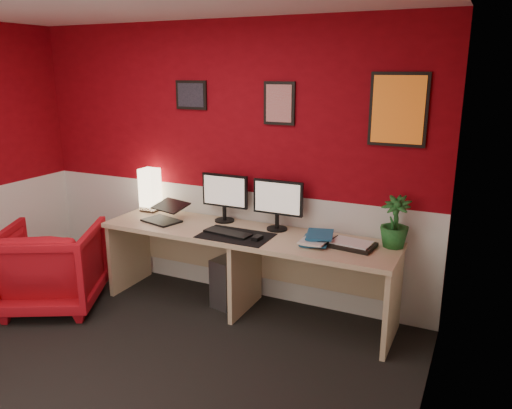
{
  "coord_description": "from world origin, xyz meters",
  "views": [
    {
      "loc": [
        2.22,
        -2.21,
        2.08
      ],
      "look_at": [
        0.6,
        1.21,
        1.05
      ],
      "focal_mm": 34.98,
      "sensor_mm": 36.0,
      "label": 1
    }
  ],
  "objects_px": {
    "monitor_right": "(277,197)",
    "pc_tower": "(234,279)",
    "shoji_lamp": "(150,191)",
    "monitor_left": "(224,190)",
    "desk": "(245,272)",
    "laptop": "(161,210)",
    "potted_plant": "(395,222)",
    "zen_tray": "(352,245)",
    "armchair": "(52,267)"
  },
  "relations": [
    {
      "from": "monitor_left",
      "to": "armchair",
      "type": "xyz_separation_m",
      "value": [
        -1.29,
        -0.87,
        -0.64
      ]
    },
    {
      "from": "shoji_lamp",
      "to": "potted_plant",
      "type": "relative_size",
      "value": 0.98
    },
    {
      "from": "shoji_lamp",
      "to": "monitor_right",
      "type": "distance_m",
      "value": 1.36
    },
    {
      "from": "monitor_right",
      "to": "potted_plant",
      "type": "height_order",
      "value": "monitor_right"
    },
    {
      "from": "desk",
      "to": "laptop",
      "type": "distance_m",
      "value": 0.96
    },
    {
      "from": "zen_tray",
      "to": "desk",
      "type": "bearing_deg",
      "value": -177.42
    },
    {
      "from": "monitor_right",
      "to": "pc_tower",
      "type": "relative_size",
      "value": 1.29
    },
    {
      "from": "monitor_right",
      "to": "pc_tower",
      "type": "bearing_deg",
      "value": -168.8
    },
    {
      "from": "armchair",
      "to": "laptop",
      "type": "bearing_deg",
      "value": -169.84
    },
    {
      "from": "desk",
      "to": "monitor_left",
      "type": "bearing_deg",
      "value": 146.37
    },
    {
      "from": "armchair",
      "to": "pc_tower",
      "type": "bearing_deg",
      "value": -179.64
    },
    {
      "from": "shoji_lamp",
      "to": "pc_tower",
      "type": "xyz_separation_m",
      "value": [
        0.97,
        -0.1,
        -0.7
      ]
    },
    {
      "from": "desk",
      "to": "armchair",
      "type": "height_order",
      "value": "armchair"
    },
    {
      "from": "monitor_left",
      "to": "pc_tower",
      "type": "distance_m",
      "value": 0.81
    },
    {
      "from": "monitor_right",
      "to": "zen_tray",
      "type": "distance_m",
      "value": 0.77
    },
    {
      "from": "desk",
      "to": "pc_tower",
      "type": "relative_size",
      "value": 5.78
    },
    {
      "from": "monitor_left",
      "to": "shoji_lamp",
      "type": "bearing_deg",
      "value": -179.93
    },
    {
      "from": "monitor_right",
      "to": "laptop",
      "type": "bearing_deg",
      "value": -167.15
    },
    {
      "from": "shoji_lamp",
      "to": "potted_plant",
      "type": "height_order",
      "value": "potted_plant"
    },
    {
      "from": "shoji_lamp",
      "to": "monitor_left",
      "type": "xyz_separation_m",
      "value": [
        0.83,
        0.0,
        0.09
      ]
    },
    {
      "from": "shoji_lamp",
      "to": "zen_tray",
      "type": "bearing_deg",
      "value": -4.68
    },
    {
      "from": "desk",
      "to": "potted_plant",
      "type": "distance_m",
      "value": 1.35
    },
    {
      "from": "laptop",
      "to": "pc_tower",
      "type": "bearing_deg",
      "value": 28.53
    },
    {
      "from": "potted_plant",
      "to": "armchair",
      "type": "xyz_separation_m",
      "value": [
        -2.82,
        -0.84,
        -0.56
      ]
    },
    {
      "from": "monitor_right",
      "to": "armchair",
      "type": "height_order",
      "value": "monitor_right"
    },
    {
      "from": "desk",
      "to": "potted_plant",
      "type": "height_order",
      "value": "potted_plant"
    },
    {
      "from": "laptop",
      "to": "armchair",
      "type": "relative_size",
      "value": 0.4
    },
    {
      "from": "shoji_lamp",
      "to": "monitor_left",
      "type": "relative_size",
      "value": 0.69
    },
    {
      "from": "shoji_lamp",
      "to": "armchair",
      "type": "relative_size",
      "value": 0.48
    },
    {
      "from": "desk",
      "to": "pc_tower",
      "type": "xyz_separation_m",
      "value": [
        -0.17,
        0.11,
        -0.14
      ]
    },
    {
      "from": "monitor_left",
      "to": "monitor_right",
      "type": "xyz_separation_m",
      "value": [
        0.53,
        -0.02,
        0.0
      ]
    },
    {
      "from": "monitor_left",
      "to": "pc_tower",
      "type": "xyz_separation_m",
      "value": [
        0.14,
        -0.1,
        -0.8
      ]
    },
    {
      "from": "monitor_left",
      "to": "potted_plant",
      "type": "height_order",
      "value": "monitor_left"
    },
    {
      "from": "shoji_lamp",
      "to": "monitor_left",
      "type": "distance_m",
      "value": 0.83
    },
    {
      "from": "laptop",
      "to": "desk",
      "type": "bearing_deg",
      "value": 18.23
    },
    {
      "from": "potted_plant",
      "to": "monitor_right",
      "type": "bearing_deg",
      "value": 179.74
    },
    {
      "from": "pc_tower",
      "to": "potted_plant",
      "type": "bearing_deg",
      "value": 15.11
    },
    {
      "from": "desk",
      "to": "monitor_right",
      "type": "relative_size",
      "value": 4.48
    },
    {
      "from": "shoji_lamp",
      "to": "desk",
      "type": "bearing_deg",
      "value": -10.41
    },
    {
      "from": "laptop",
      "to": "monitor_left",
      "type": "xyz_separation_m",
      "value": [
        0.51,
        0.26,
        0.18
      ]
    },
    {
      "from": "monitor_left",
      "to": "monitor_right",
      "type": "height_order",
      "value": "same"
    },
    {
      "from": "shoji_lamp",
      "to": "monitor_right",
      "type": "height_order",
      "value": "monitor_right"
    },
    {
      "from": "zen_tray",
      "to": "pc_tower",
      "type": "relative_size",
      "value": 0.78
    },
    {
      "from": "zen_tray",
      "to": "potted_plant",
      "type": "height_order",
      "value": "potted_plant"
    },
    {
      "from": "laptop",
      "to": "potted_plant",
      "type": "distance_m",
      "value": 2.06
    },
    {
      "from": "potted_plant",
      "to": "desk",
      "type": "bearing_deg",
      "value": -171.4
    },
    {
      "from": "pc_tower",
      "to": "laptop",
      "type": "bearing_deg",
      "value": -154.07
    },
    {
      "from": "shoji_lamp",
      "to": "monitor_left",
      "type": "bearing_deg",
      "value": 0.07
    },
    {
      "from": "shoji_lamp",
      "to": "laptop",
      "type": "distance_m",
      "value": 0.42
    },
    {
      "from": "potted_plant",
      "to": "shoji_lamp",
      "type": "bearing_deg",
      "value": 179.34
    }
  ]
}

